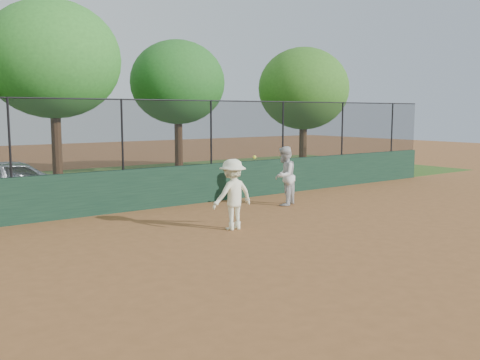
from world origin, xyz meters
TOP-DOWN VIEW (x-y plane):
  - ground at (0.00, 0.00)m, footprint 80.00×80.00m
  - back_wall at (0.00, 6.00)m, footprint 26.00×0.20m
  - grass_strip at (0.00, 12.00)m, footprint 36.00×12.00m
  - parked_car at (-2.86, 8.55)m, footprint 4.41×1.89m
  - player_second at (3.87, 4.06)m, footprint 1.09×1.01m
  - player_main at (0.63, 2.27)m, footprint 1.12×0.68m
  - fence_assembly at (-0.03, 6.00)m, footprint 26.00×0.06m
  - tree_2 at (-0.54, 11.61)m, footprint 4.90×4.45m
  - tree_3 at (5.20, 12.67)m, footprint 4.25×3.86m
  - tree_4 at (10.49, 10.25)m, footprint 4.37×3.97m

SIDE VIEW (x-z plane):
  - ground at x=0.00m, z-range 0.00..0.00m
  - grass_strip at x=0.00m, z-range 0.00..0.01m
  - back_wall at x=0.00m, z-range 0.00..1.20m
  - parked_car at x=-2.86m, z-range 0.00..1.48m
  - player_main at x=0.63m, z-range -0.04..1.75m
  - player_second at x=3.87m, z-range 0.00..1.80m
  - fence_assembly at x=-0.03m, z-range 1.24..3.24m
  - tree_4 at x=10.49m, z-range 1.00..6.78m
  - tree_3 at x=5.20m, z-range 1.13..7.09m
  - tree_2 at x=-0.54m, z-range 1.28..8.10m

